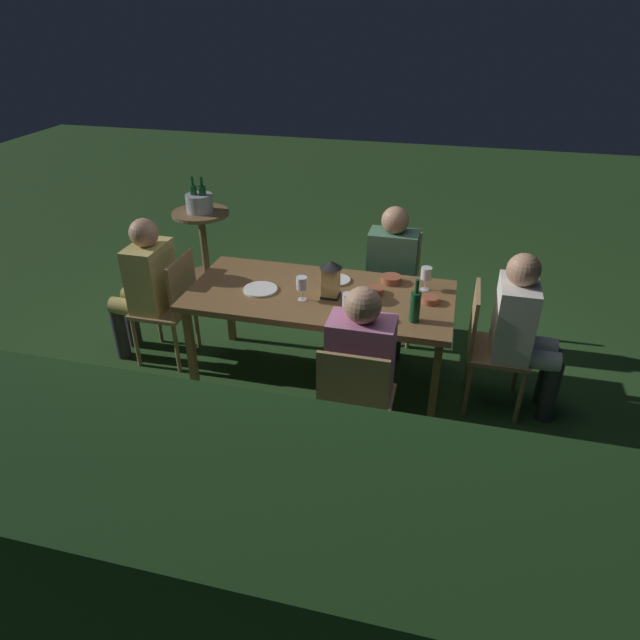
# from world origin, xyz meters

# --- Properties ---
(ground_plane) EXTENTS (16.00, 16.00, 0.00)m
(ground_plane) POSITION_xyz_m (0.00, 0.00, 0.00)
(ground_plane) COLOR #26471E
(dining_table) EXTENTS (1.84, 0.86, 0.72)m
(dining_table) POSITION_xyz_m (0.00, 0.00, 0.67)
(dining_table) COLOR brown
(dining_table) RESTS_ON ground
(chair_side_right_a) EXTENTS (0.42, 0.40, 0.87)m
(chair_side_right_a) POSITION_xyz_m (-0.41, 0.82, 0.49)
(chair_side_right_a) COLOR #9E7A51
(chair_side_right_a) RESTS_ON ground
(person_in_pink) EXTENTS (0.38, 0.47, 1.15)m
(person_in_pink) POSITION_xyz_m (-0.41, 0.63, 0.64)
(person_in_pink) COLOR #C675A3
(person_in_pink) RESTS_ON ground
(chair_head_far) EXTENTS (0.40, 0.42, 0.87)m
(chair_head_far) POSITION_xyz_m (1.17, 0.00, 0.49)
(chair_head_far) COLOR #9E7A51
(chair_head_far) RESTS_ON ground
(person_in_mustard) EXTENTS (0.48, 0.38, 1.15)m
(person_in_mustard) POSITION_xyz_m (1.36, 0.00, 0.64)
(person_in_mustard) COLOR tan
(person_in_mustard) RESTS_ON ground
(chair_head_near) EXTENTS (0.40, 0.42, 0.87)m
(chair_head_near) POSITION_xyz_m (-1.17, 0.00, 0.49)
(chair_head_near) COLOR #9E7A51
(chair_head_near) RESTS_ON ground
(person_in_cream) EXTENTS (0.48, 0.38, 1.15)m
(person_in_cream) POSITION_xyz_m (-1.36, 0.00, 0.64)
(person_in_cream) COLOR white
(person_in_cream) RESTS_ON ground
(chair_side_left_a) EXTENTS (0.42, 0.40, 0.87)m
(chair_side_left_a) POSITION_xyz_m (-0.41, -0.82, 0.49)
(chair_side_left_a) COLOR #9E7A51
(chair_side_left_a) RESTS_ON ground
(person_in_green) EXTENTS (0.38, 0.47, 1.15)m
(person_in_green) POSITION_xyz_m (-0.41, -0.63, 0.64)
(person_in_green) COLOR #4C7A5B
(person_in_green) RESTS_ON ground
(lantern_centerpiece) EXTENTS (0.15, 0.15, 0.27)m
(lantern_centerpiece) POSITION_xyz_m (-0.08, 0.03, 0.87)
(lantern_centerpiece) COLOR black
(lantern_centerpiece) RESTS_ON dining_table
(green_bottle_on_table) EXTENTS (0.07, 0.07, 0.29)m
(green_bottle_on_table) POSITION_xyz_m (-0.67, 0.23, 0.83)
(green_bottle_on_table) COLOR #144723
(green_bottle_on_table) RESTS_ON dining_table
(wine_glass_a) EXTENTS (0.08, 0.08, 0.17)m
(wine_glass_a) POSITION_xyz_m (0.09, 0.12, 0.84)
(wine_glass_a) COLOR silver
(wine_glass_a) RESTS_ON dining_table
(wine_glass_b) EXTENTS (0.08, 0.08, 0.17)m
(wine_glass_b) POSITION_xyz_m (-0.25, 0.29, 0.84)
(wine_glass_b) COLOR silver
(wine_glass_b) RESTS_ON dining_table
(wine_glass_c) EXTENTS (0.08, 0.08, 0.17)m
(wine_glass_c) POSITION_xyz_m (-0.70, -0.23, 0.84)
(wine_glass_c) COLOR silver
(wine_glass_c) RESTS_ON dining_table
(plate_a) EXTENTS (0.20, 0.20, 0.01)m
(plate_a) POSITION_xyz_m (-0.07, -0.22, 0.73)
(plate_a) COLOR white
(plate_a) RESTS_ON dining_table
(plate_b) EXTENTS (0.24, 0.24, 0.01)m
(plate_b) POSITION_xyz_m (0.42, 0.06, 0.73)
(plate_b) COLOR white
(plate_b) RESTS_ON dining_table
(bowl_olives) EXTENTS (0.12, 0.12, 0.04)m
(bowl_olives) POSITION_xyz_m (-0.37, -0.08, 0.74)
(bowl_olives) COLOR #9E5138
(bowl_olives) RESTS_ON dining_table
(bowl_bread) EXTENTS (0.12, 0.12, 0.04)m
(bowl_bread) POSITION_xyz_m (-0.75, -0.04, 0.74)
(bowl_bread) COLOR #9E5138
(bowl_bread) RESTS_ON dining_table
(bowl_salad) EXTENTS (0.14, 0.14, 0.05)m
(bowl_salad) POSITION_xyz_m (-0.46, -0.28, 0.75)
(bowl_salad) COLOR #9E5138
(bowl_salad) RESTS_ON dining_table
(side_table) EXTENTS (0.55, 0.55, 0.69)m
(side_table) POSITION_xyz_m (1.57, -1.46, 0.46)
(side_table) COLOR brown
(side_table) RESTS_ON ground
(ice_bucket) EXTENTS (0.26, 0.26, 0.34)m
(ice_bucket) POSITION_xyz_m (1.57, -1.46, 0.79)
(ice_bucket) COLOR #B2B7BF
(ice_bucket) RESTS_ON side_table
(hedge_backdrop) EXTENTS (5.21, 0.76, 1.29)m
(hedge_backdrop) POSITION_xyz_m (0.00, 2.24, 0.65)
(hedge_backdrop) COLOR #193816
(hedge_backdrop) RESTS_ON ground
(potted_plant_by_hedge) EXTENTS (0.60, 0.60, 0.83)m
(potted_plant_by_hedge) POSITION_xyz_m (-1.76, 1.51, 0.50)
(potted_plant_by_hedge) COLOR brown
(potted_plant_by_hedge) RESTS_ON ground
(potted_plant_corner) EXTENTS (0.50, 0.50, 0.71)m
(potted_plant_corner) POSITION_xyz_m (-0.92, 1.51, 0.40)
(potted_plant_corner) COLOR brown
(potted_plant_corner) RESTS_ON ground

